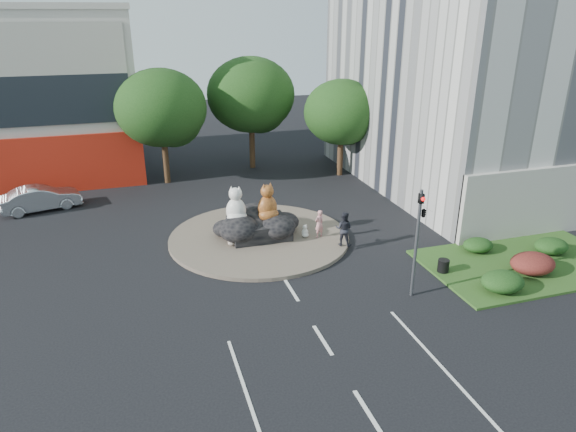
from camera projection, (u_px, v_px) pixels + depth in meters
name	position (u px, v px, depth m)	size (l,w,h in m)	color
ground	(323.00, 340.00, 19.86)	(120.00, 120.00, 0.00)	black
roundabout_island	(259.00, 237.00, 28.70)	(10.00, 10.00, 0.20)	brown
rock_plinth	(259.00, 228.00, 28.50)	(3.20, 2.60, 0.90)	black
grass_verge	(525.00, 263.00, 25.81)	(10.00, 6.00, 0.12)	#2A4E1A
tree_left	(162.00, 112.00, 36.42)	(6.46, 6.46, 8.27)	#382314
tree_mid	(252.00, 98.00, 40.00)	(6.84, 6.84, 8.76)	#382314
tree_right	(342.00, 115.00, 38.45)	(5.70, 5.70, 7.30)	#382314
hedge_near_green	(503.00, 282.00, 23.02)	(2.00, 1.60, 0.90)	#153511
hedge_red	(533.00, 263.00, 24.57)	(2.20, 1.76, 0.99)	#481315
hedge_mid_green	(551.00, 246.00, 26.63)	(1.80, 1.44, 0.81)	#153511
hedge_back_green	(478.00, 245.00, 26.83)	(1.60, 1.28, 0.72)	#153511
traffic_light	(421.00, 220.00, 21.70)	(0.44, 1.24, 5.00)	#595B60
street_lamp	(487.00, 151.00, 28.80)	(2.34, 0.22, 8.06)	#595B60
cat_white	(236.00, 204.00, 27.72)	(1.26, 1.09, 2.10)	silver
cat_tabby	(267.00, 202.00, 28.10)	(1.27, 1.10, 2.12)	#BD7A27
kitten_calico	(231.00, 238.00, 27.35)	(0.51, 0.44, 0.84)	silver
kitten_white	(305.00, 231.00, 28.39)	(0.44, 0.38, 0.74)	beige
pedestrian_pink	(319.00, 224.00, 28.22)	(0.58, 0.38, 1.58)	#CE8587
pedestrian_dark	(344.00, 229.00, 27.17)	(0.92, 0.71, 1.88)	#202129
parked_car	(41.00, 198.00, 32.64)	(1.67, 4.78, 1.58)	#B5B7BD
litter_bin	(443.00, 266.00, 24.76)	(0.55, 0.55, 0.62)	black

